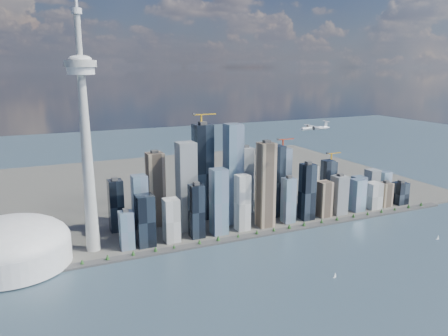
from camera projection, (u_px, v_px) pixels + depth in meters
name	position (u px, v px, depth m)	size (l,w,h in m)	color
ground	(316.00, 293.00, 691.60)	(4000.00, 4000.00, 0.00)	#2D454F
seawall	(245.00, 237.00, 913.58)	(1100.00, 22.00, 4.00)	#383838
land	(178.00, 185.00, 1314.07)	(1400.00, 900.00, 3.00)	#4C4C47
shoreline_trees	(245.00, 234.00, 912.05)	(960.53, 7.20, 8.80)	#3F2D1E
skyscraper_cluster	(252.00, 189.00, 997.75)	(736.00, 142.00, 247.13)	black
needle_tower	(85.00, 131.00, 795.20)	(56.00, 56.00, 550.50)	#A7A8A2
dome_stadium	(12.00, 246.00, 774.88)	(200.00, 200.00, 86.00)	silver
airplane	(315.00, 128.00, 868.22)	(68.22, 60.34, 16.63)	white
sailboat_west	(335.00, 276.00, 741.25)	(7.52, 3.72, 10.46)	white
sailboat_east	(438.00, 238.00, 905.45)	(7.75, 2.07, 10.82)	white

